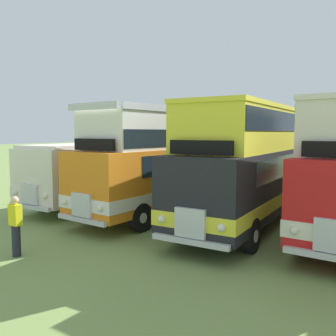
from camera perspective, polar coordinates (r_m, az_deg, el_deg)
The scene contains 4 objects.
bus_first_in_row at distance 18.91m, azimuth -8.22°, elevation 0.19°, with size 2.95×10.61×2.99m.
bus_second_in_row at distance 16.27m, azimuth 0.77°, elevation 1.51°, with size 3.08×10.43×4.52m.
bus_third_in_row at distance 14.44m, azimuth 13.05°, elevation 1.29°, with size 2.97×10.33×4.49m.
marshal_person at distance 11.30m, azimuth -22.67°, elevation -8.31°, with size 0.36×0.24×1.73m.
Camera 1 is at (-0.65, -13.70, 3.52)m, focal length 39.06 mm.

